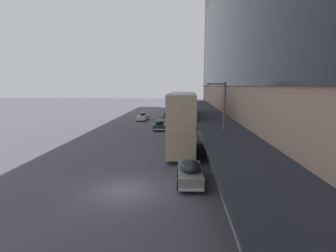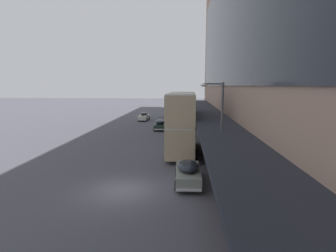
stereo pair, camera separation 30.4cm
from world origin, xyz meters
name	(u,v)px [view 1 (the left image)]	position (x,y,z in m)	size (l,w,h in m)	color
ground	(125,190)	(0.00, 0.00, 0.00)	(240.00, 240.00, 0.00)	#4A4A53
sidewalk_kerb	(301,193)	(11.00, 0.00, 0.07)	(10.00, 180.00, 0.15)	gray
transit_bus_kerbside_front	(182,121)	(3.64, 9.97, 3.21)	(2.99, 9.27, 5.94)	tan
transit_bus_kerbside_rear	(184,104)	(4.14, 54.74, 1.84)	(2.87, 9.49, 3.20)	#4A905C
sedan_lead_mid	(187,123)	(4.42, 25.86, 0.75)	(1.80, 4.94, 1.52)	gray
sedan_second_mid	(168,113)	(0.59, 39.73, 0.80)	(1.98, 5.01, 1.61)	black
sedan_trailing_near	(185,110)	(4.18, 46.64, 0.81)	(2.01, 4.50, 1.65)	beige
sedan_oncoming_front	(160,125)	(0.20, 23.41, 0.76)	(2.09, 4.43, 1.54)	#1F3027
sedan_lead_near	(143,116)	(-3.94, 33.87, 0.78)	(1.87, 4.54, 1.58)	beige
sedan_second_near	(190,172)	(4.18, 1.45, 0.79)	(1.82, 4.27, 1.61)	gray
sedan_far_back	(171,106)	(0.27, 58.73, 0.78)	(2.02, 4.79, 1.58)	black
pedestrian_at_kerb	(254,180)	(7.87, -0.85, 1.18)	(0.33, 0.62, 1.86)	#322D20
street_lamp	(221,126)	(6.14, 1.16, 4.06)	(1.50, 0.28, 6.70)	#4C4C51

